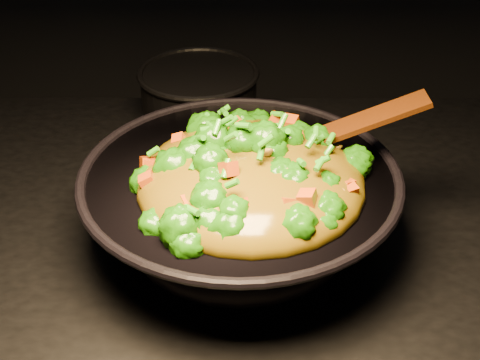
# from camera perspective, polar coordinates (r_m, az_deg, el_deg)

# --- Properties ---
(wok) EXTENTS (0.59, 0.59, 0.12)m
(wok) POSITION_cam_1_polar(r_m,az_deg,el_deg) (0.98, -0.00, -2.63)
(wok) COLOR black
(wok) RESTS_ON stovetop
(stir_fry) EXTENTS (0.37, 0.37, 0.11)m
(stir_fry) POSITION_cam_1_polar(r_m,az_deg,el_deg) (0.89, 0.96, 2.35)
(stir_fry) COLOR #1A5906
(stir_fry) RESTS_ON wok
(spatula) EXTENTS (0.27, 0.05, 0.12)m
(spatula) POSITION_cam_1_polar(r_m,az_deg,el_deg) (0.95, 7.59, 3.93)
(spatula) COLOR #391203
(spatula) RESTS_ON wok
(back_pot) EXTENTS (0.24, 0.24, 0.12)m
(back_pot) POSITION_cam_1_polar(r_m,az_deg,el_deg) (1.28, -3.49, 6.83)
(back_pot) COLOR black
(back_pot) RESTS_ON stovetop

